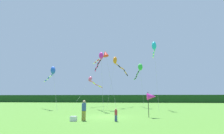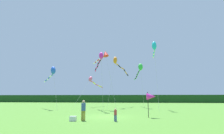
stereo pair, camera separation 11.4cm
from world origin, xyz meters
name	(u,v)px [view 1 (the left image)]	position (x,y,z in m)	size (l,w,h in m)	color
ground_plane	(106,117)	(0.00, 0.00, 0.00)	(120.00, 120.00, 0.00)	#4C842D
distant_treeline	(122,99)	(0.00, 45.00, 1.45)	(108.00, 2.31, 2.90)	#193D19
person_adult	(84,109)	(-1.62, -3.01, 0.97)	(0.38, 0.38, 1.74)	olive
person_child	(116,114)	(1.23, -3.19, 0.61)	(0.24, 0.24, 1.08)	#334C8C
cooler_box	(74,119)	(-2.40, -3.36, 0.20)	(0.53, 0.39, 0.41)	silver
banner_flag_pole	(151,97)	(4.68, -0.29, 2.06)	(0.90, 0.70, 2.53)	black
kite_blue	(52,72)	(-10.80, 8.89, 6.39)	(5.75, 5.97, 7.40)	#B2B2B2
kite_rainbow	(92,80)	(-5.29, 15.80, 5.55)	(3.98, 8.92, 6.50)	#B2B2B2
kite_magenta	(100,59)	(-1.96, 6.82, 8.04)	(2.64, 6.35, 8.94)	#B2B2B2
kite_red	(105,55)	(-1.66, 9.60, 9.45)	(4.83, 4.22, 10.18)	#B2B2B2
kite_green	(140,69)	(4.79, 14.78, 7.73)	(1.58, 8.61, 8.73)	#B2B2B2
kite_orange	(117,62)	(0.13, 14.80, 9.16)	(3.97, 8.98, 10.30)	#B2B2B2
kite_cyan	(154,47)	(6.94, 9.40, 10.51)	(0.84, 5.70, 11.48)	#B2B2B2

